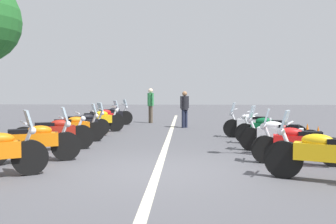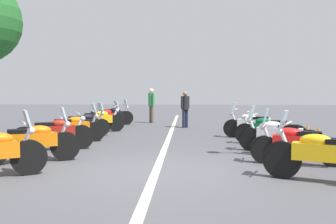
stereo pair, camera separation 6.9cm
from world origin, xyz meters
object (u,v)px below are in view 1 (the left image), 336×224
object	(u,v)px
motorcycle_right_row_3	(270,130)
motorcycle_left_row_3	(71,128)
motorcycle_left_row_2	(54,133)
motorcycle_left_row_6	(102,118)
motorcycle_left_row_4	(83,124)
motorcycle_right_row_4	(253,125)
traffic_cone_0	(318,137)
motorcycle_right_row_0	(326,155)
motorcycle_right_row_2	(279,135)
bystander_1	(151,103)
motorcycle_right_row_1	(297,143)
bystander_0	(185,106)
motorcycle_left_row_7	(111,115)
motorcycle_left_row_5	(97,120)
traffic_cone_2	(307,134)
motorcycle_left_row_1	(33,141)

from	to	relation	value
motorcycle_right_row_3	motorcycle_left_row_3	bearing A→B (deg)	17.13
motorcycle_right_row_3	motorcycle_left_row_2	bearing A→B (deg)	31.69
motorcycle_left_row_3	motorcycle_left_row_6	distance (m)	4.52
motorcycle_left_row_4	motorcycle_right_row_4	size ratio (longest dim) A/B	0.85
motorcycle_right_row_3	traffic_cone_0	bearing A→B (deg)	178.41
motorcycle_left_row_2	motorcycle_right_row_0	distance (m)	6.66
motorcycle_left_row_6	motorcycle_right_row_2	distance (m)	8.53
motorcycle_left_row_4	bystander_1	world-z (taller)	bystander_1
motorcycle_right_row_0	motorcycle_right_row_1	bearing A→B (deg)	-64.99
motorcycle_right_row_0	bystander_0	distance (m)	9.93
motorcycle_right_row_2	bystander_1	world-z (taller)	bystander_1
motorcycle_left_row_7	motorcycle_left_row_5	bearing A→B (deg)	-114.99
motorcycle_left_row_7	motorcycle_right_row_0	world-z (taller)	motorcycle_right_row_0
bystander_1	bystander_0	bearing A→B (deg)	94.59
bystander_1	motorcycle_left_row_4	bearing A→B (deg)	42.26
motorcycle_left_row_2	motorcycle_right_row_4	world-z (taller)	motorcycle_right_row_4
motorcycle_left_row_6	traffic_cone_0	world-z (taller)	motorcycle_left_row_6
motorcycle_left_row_3	motorcycle_right_row_3	xyz separation A→B (m)	(-0.18, -6.00, -0.01)
motorcycle_left_row_7	motorcycle_right_row_2	xyz separation A→B (m)	(-7.53, -5.88, -0.02)
motorcycle_left_row_3	motorcycle_left_row_7	world-z (taller)	motorcycle_left_row_7
motorcycle_left_row_5	bystander_1	bearing A→B (deg)	41.69
motorcycle_right_row_2	motorcycle_right_row_1	bearing A→B (deg)	111.10
motorcycle_right_row_1	traffic_cone_2	xyz separation A→B (m)	(3.35, -1.34, -0.16)
motorcycle_left_row_3	traffic_cone_0	distance (m)	7.28
motorcycle_left_row_1	motorcycle_left_row_4	xyz separation A→B (m)	(4.65, 0.19, -0.01)
motorcycle_left_row_5	motorcycle_left_row_6	xyz separation A→B (m)	(1.57, 0.17, -0.00)
motorcycle_right_row_1	motorcycle_left_row_6	bearing A→B (deg)	-39.10
motorcycle_right_row_0	motorcycle_right_row_2	xyz separation A→B (m)	(3.12, -0.00, -0.02)
motorcycle_left_row_1	bystander_1	world-z (taller)	bystander_1
bystander_0	bystander_1	world-z (taller)	bystander_1
bystander_0	traffic_cone_2	bearing A→B (deg)	169.65
motorcycle_left_row_1	bystander_0	size ratio (longest dim) A/B	1.23
bystander_1	motorcycle_right_row_2	bearing A→B (deg)	84.03
motorcycle_left_row_6	motorcycle_right_row_3	distance (m)	7.69
motorcycle_left_row_1	traffic_cone_0	distance (m)	7.54
motorcycle_left_row_1	motorcycle_right_row_1	distance (m)	5.72
motorcycle_right_row_2	motorcycle_right_row_4	bearing A→B (deg)	-65.66
motorcycle_right_row_4	traffic_cone_2	size ratio (longest dim) A/B	3.26
motorcycle_right_row_1	motorcycle_right_row_2	distance (m)	1.61
motorcycle_right_row_4	traffic_cone_2	world-z (taller)	motorcycle_right_row_4
motorcycle_left_row_4	bystander_1	size ratio (longest dim) A/B	0.97
motorcycle_right_row_4	bystander_1	xyz separation A→B (m)	(6.04, 4.02, 0.58)
motorcycle_left_row_2	motorcycle_left_row_6	xyz separation A→B (m)	(6.06, 0.11, -0.00)
motorcycle_left_row_3	motorcycle_left_row_4	distance (m)	1.44
motorcycle_left_row_5	motorcycle_left_row_1	bearing A→B (deg)	-116.97
traffic_cone_0	motorcycle_right_row_2	bearing A→B (deg)	124.34
motorcycle_left_row_7	bystander_1	distance (m)	2.31
motorcycle_left_row_7	motorcycle_right_row_1	world-z (taller)	motorcycle_left_row_7
traffic_cone_2	motorcycle_left_row_6	bearing A→B (deg)	59.35
motorcycle_left_row_7	motorcycle_right_row_3	size ratio (longest dim) A/B	0.97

